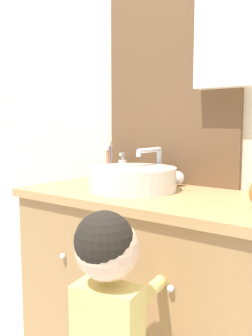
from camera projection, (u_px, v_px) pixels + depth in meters
wall_back at (193, 101)px, 1.74m from camera, size 3.20×0.18×2.50m
vanity_counter at (152, 294)px, 1.60m from camera, size 1.11×0.58×0.88m
sink_basin at (134, 178)px, 1.60m from camera, size 0.37×0.43×0.18m
toothbrush_holder at (109, 169)px, 1.92m from camera, size 0.06×0.06×0.19m
soap_dispenser at (123, 170)px, 1.89m from camera, size 0.05×0.05×0.14m
child_figure at (108, 326)px, 1.07m from camera, size 0.21×0.46×0.93m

